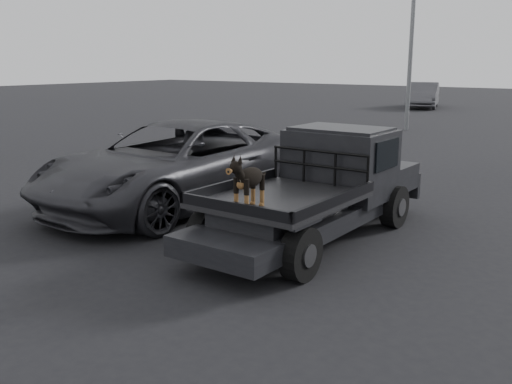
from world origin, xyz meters
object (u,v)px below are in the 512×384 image
Objects in this scene: dog at (249,182)px; distant_car_a at (424,95)px; parked_suv at (176,164)px; flatbed_ute at (312,213)px.

distant_car_a is at bearing 105.62° from dog.
dog is 0.15× the size of distant_car_a.
dog is 30.94m from distant_car_a.
dog reaches higher than distant_car_a.
parked_suv reaches higher than distant_car_a.
parked_suv reaches higher than dog.
parked_suv is at bearing 148.41° from dog.
dog is 4.07m from parked_suv.
parked_suv is (-3.44, 0.35, 0.40)m from flatbed_ute.
parked_suv is 28.10m from distant_car_a.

